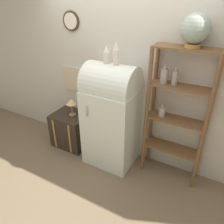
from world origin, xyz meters
name	(u,v)px	position (x,y,z in m)	size (l,w,h in m)	color
ground_plane	(103,168)	(0.00, 0.00, 0.00)	(12.00, 12.00, 0.00)	#7A664C
wall_back	(122,72)	(-0.01, 0.57, 1.35)	(7.00, 0.09, 2.70)	beige
refrigerator	(111,115)	(0.00, 0.25, 0.80)	(0.72, 0.63, 1.56)	silver
suitcase_trunk	(71,129)	(-0.80, 0.27, 0.29)	(0.58, 0.49, 0.58)	#33281E
shelf_unit	(176,109)	(0.87, 0.39, 1.05)	(0.78, 0.28, 1.83)	brown
globe	(195,29)	(0.93, 0.39, 2.02)	(0.31, 0.31, 0.35)	#AD8942
vase_left	(106,55)	(-0.06, 0.25, 1.66)	(0.08, 0.08, 0.22)	silver
vase_center	(116,54)	(0.07, 0.25, 1.69)	(0.08, 0.08, 0.29)	silver
desk_lamp	(71,103)	(-0.75, 0.29, 0.81)	(0.17, 0.17, 0.29)	#AD8942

